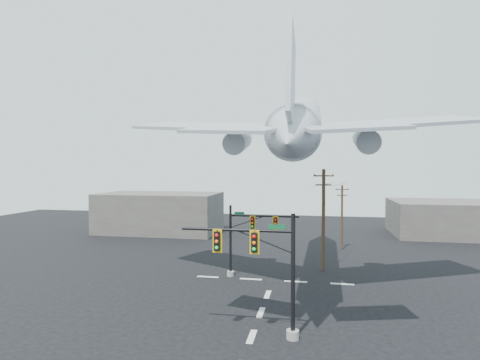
% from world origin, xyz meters
% --- Properties ---
extents(ground, '(120.00, 120.00, 0.00)m').
position_xyz_m(ground, '(0.00, 0.00, 0.00)').
color(ground, black).
rests_on(ground, ground).
extents(lane_markings, '(14.00, 21.20, 0.01)m').
position_xyz_m(lane_markings, '(0.00, 5.33, 0.01)').
color(lane_markings, silver).
rests_on(lane_markings, ground).
extents(signal_mast_near, '(7.15, 0.82, 7.41)m').
position_xyz_m(signal_mast_near, '(0.95, 0.08, 3.98)').
color(signal_mast_near, gray).
rests_on(signal_mast_near, ground).
extents(signal_mast_far, '(6.58, 0.72, 6.58)m').
position_xyz_m(signal_mast_far, '(-2.65, 12.60, 3.55)').
color(signal_mast_far, gray).
rests_on(signal_mast_far, ground).
extents(utility_pole_a, '(1.98, 0.45, 9.90)m').
position_xyz_m(utility_pole_a, '(4.44, 16.39, 5.18)').
color(utility_pole_a, '#48311E').
rests_on(utility_pole_a, ground).
extents(utility_pole_b, '(1.58, 0.45, 7.88)m').
position_xyz_m(utility_pole_b, '(6.84, 26.66, 4.12)').
color(utility_pole_b, '#48311E').
rests_on(utility_pole_b, ground).
extents(power_lines, '(4.01, 10.28, 0.03)m').
position_xyz_m(power_lines, '(5.64, 21.52, 8.25)').
color(power_lines, black).
extents(airliner, '(31.34, 32.70, 9.42)m').
position_xyz_m(airliner, '(2.31, 12.56, 14.20)').
color(airliner, '#A1A7AD').
extents(building_left, '(18.00, 10.00, 6.00)m').
position_xyz_m(building_left, '(-20.00, 35.00, 3.00)').
color(building_left, '#615D56').
rests_on(building_left, ground).
extents(building_right, '(14.00, 12.00, 5.00)m').
position_xyz_m(building_right, '(22.00, 40.00, 2.50)').
color(building_right, '#615D56').
rests_on(building_right, ground).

